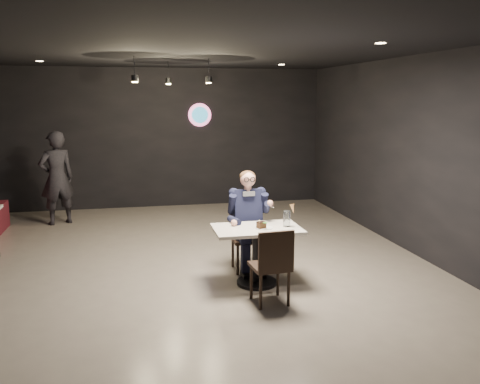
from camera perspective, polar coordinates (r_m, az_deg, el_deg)
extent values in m
plane|color=slate|center=(7.10, -5.87, -9.00)|extent=(9.00, 9.00, 0.00)
cube|color=black|center=(8.70, -7.76, 13.82)|extent=(1.40, 1.20, 0.36)
cube|color=silver|center=(6.55, 1.91, -7.18)|extent=(1.10, 0.70, 0.75)
cube|color=black|center=(7.04, 0.82, -5.19)|extent=(0.42, 0.46, 0.92)
cube|color=black|center=(5.96, 3.37, -8.15)|extent=(0.46, 0.49, 0.92)
cube|color=black|center=(6.97, 0.82, -3.14)|extent=(0.60, 0.80, 1.44)
cylinder|color=white|center=(6.41, 2.72, -4.05)|extent=(0.22, 0.22, 0.01)
cube|color=black|center=(6.37, 2.41, -3.74)|extent=(0.12, 0.11, 0.07)
ellipsoid|color=#32862B|center=(6.32, 2.90, -3.46)|extent=(0.07, 0.04, 0.01)
cylinder|color=silver|center=(6.51, 5.27, -3.00)|extent=(0.09, 0.09, 0.20)
cone|color=tan|center=(6.45, 5.95, -1.88)|extent=(0.07, 0.07, 0.12)
imported|color=black|center=(10.15, -19.87, 1.49)|extent=(0.76, 0.65, 1.77)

